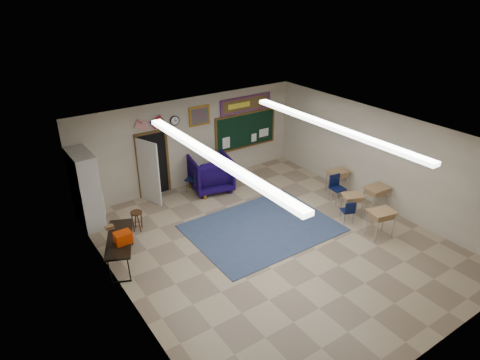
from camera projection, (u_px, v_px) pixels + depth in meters
floor at (274, 244)px, 11.46m from camera, size 9.00×9.00×0.00m
back_wall at (191, 142)px, 14.15m from camera, size 8.00×0.04×3.00m
front_wall at (438, 293)px, 7.47m from camera, size 8.00×0.04×3.00m
left_wall at (124, 245)px, 8.77m from camera, size 0.04×9.00×3.00m
right_wall at (380, 159)px, 12.85m from camera, size 0.04×9.00×3.00m
ceiling at (279, 138)px, 10.15m from camera, size 8.00×9.00×0.04m
area_rug at (262, 228)px, 12.15m from camera, size 4.00×3.00×0.02m
fluorescent_strips at (279, 141)px, 10.18m from camera, size 3.86×6.00×0.10m
doorway at (152, 166)px, 13.46m from camera, size 1.10×0.89×2.16m
chalkboard at (246, 131)px, 15.26m from camera, size 2.55×0.14×1.30m
bulletin_board at (246, 104)px, 14.83m from camera, size 2.10×0.05×0.55m
framed_art_print at (200, 116)px, 13.93m from camera, size 0.75×0.05×0.65m
wall_clock at (175, 121)px, 13.47m from camera, size 0.32×0.05×0.32m
wall_flags at (150, 122)px, 12.96m from camera, size 1.16×0.06×0.70m
storage_cabinet at (86, 189)px, 11.95m from camera, size 0.59×1.25×2.20m
wingback_armchair at (211, 173)px, 14.10m from camera, size 1.50×1.52×1.18m
student_chair_reading at (193, 180)px, 14.03m from camera, size 0.59×0.59×0.86m
student_chair_desk_a at (347, 211)px, 12.32m from camera, size 0.46×0.46×0.71m
student_chair_desk_b at (338, 189)px, 13.39m from camera, size 0.48×0.48×0.88m
student_desk_front_left at (352, 204)px, 12.58m from camera, size 0.74×0.66×0.72m
student_desk_front_right at (337, 180)px, 13.96m from camera, size 0.73×0.60×0.79m
student_desk_back_left at (380, 222)px, 11.56m from camera, size 0.78×0.65×0.82m
student_desk_back_right at (376, 198)px, 12.82m from camera, size 0.72×0.56×0.83m
folding_table at (121, 249)px, 10.53m from camera, size 1.25×1.86×1.01m
wooden_stool at (137, 221)px, 11.94m from camera, size 0.33×0.33×0.58m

